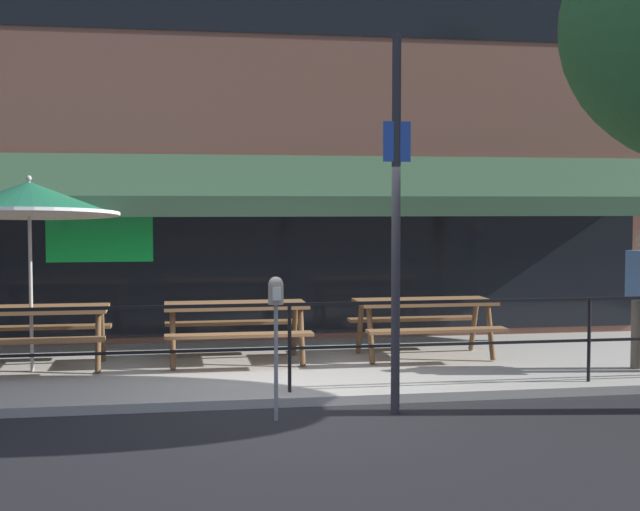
% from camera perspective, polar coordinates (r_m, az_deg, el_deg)
% --- Properties ---
extents(ground_plane, '(120.00, 120.00, 0.00)m').
position_cam_1_polar(ground_plane, '(9.46, -1.71, -9.69)').
color(ground_plane, black).
extents(patio_deck, '(15.00, 4.00, 0.10)m').
position_cam_1_polar(patio_deck, '(11.39, -3.11, -7.22)').
color(patio_deck, '#ADA89E').
rests_on(patio_deck, ground).
extents(restaurant_building, '(15.00, 1.60, 7.60)m').
position_cam_1_polar(restaurant_building, '(13.52, -4.25, 10.28)').
color(restaurant_building, brown).
rests_on(restaurant_building, ground).
extents(patio_railing, '(13.84, 0.04, 0.97)m').
position_cam_1_polar(patio_railing, '(9.60, -1.96, -4.64)').
color(patio_railing, black).
rests_on(patio_railing, patio_deck).
extents(picnic_table_left, '(1.80, 1.42, 0.76)m').
position_cam_1_polar(picnic_table_left, '(11.48, -17.90, -3.97)').
color(picnic_table_left, brown).
rests_on(picnic_table_left, patio_deck).
extents(picnic_table_centre, '(1.80, 1.42, 0.76)m').
position_cam_1_polar(picnic_table_centre, '(11.43, -5.41, -3.86)').
color(picnic_table_centre, brown).
rests_on(picnic_table_centre, patio_deck).
extents(picnic_table_right, '(1.80, 1.42, 0.76)m').
position_cam_1_polar(picnic_table_right, '(11.87, 6.69, -3.61)').
color(picnic_table_right, brown).
rests_on(picnic_table_right, patio_deck).
extents(patio_umbrella_left, '(2.14, 2.14, 2.38)m').
position_cam_1_polar(patio_umbrella_left, '(11.28, -18.12, 3.40)').
color(patio_umbrella_left, '#B7B2A8').
rests_on(patio_umbrella_left, patio_deck).
extents(parking_meter_far, '(0.15, 0.16, 1.42)m').
position_cam_1_polar(parking_meter_far, '(8.70, -2.84, -3.15)').
color(parking_meter_far, gray).
rests_on(parking_meter_far, ground).
extents(street_sign_pole, '(0.28, 0.09, 3.82)m').
position_cam_1_polar(street_sign_pole, '(8.96, 4.89, 2.27)').
color(street_sign_pole, '#2D2D33').
rests_on(street_sign_pole, ground).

